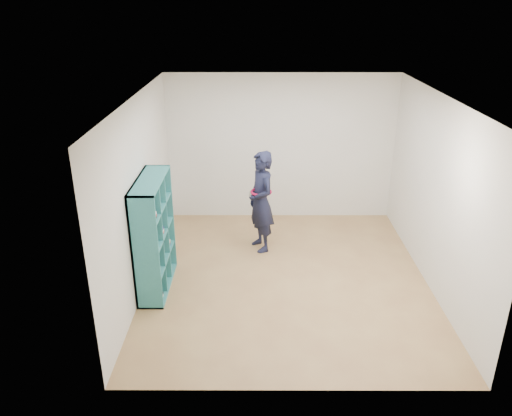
{
  "coord_description": "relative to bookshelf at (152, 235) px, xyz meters",
  "views": [
    {
      "loc": [
        -0.42,
        -6.27,
        3.76
      ],
      "look_at": [
        -0.44,
        0.3,
        0.97
      ],
      "focal_mm": 35.0,
      "sensor_mm": 36.0,
      "label": 1
    }
  ],
  "objects": [
    {
      "name": "person",
      "position": [
        1.48,
        1.14,
        0.03
      ],
      "size": [
        0.59,
        0.7,
        1.62
      ],
      "rotation": [
        0.0,
        0.0,
        -1.17
      ],
      "color": "black",
      "rests_on": "floor"
    },
    {
      "name": "bookshelf",
      "position": [
        0.0,
        0.0,
        0.0
      ],
      "size": [
        0.35,
        1.19,
        1.59
      ],
      "color": "#29747F",
      "rests_on": "floor"
    },
    {
      "name": "floor",
      "position": [
        1.84,
        0.2,
        -0.78
      ],
      "size": [
        4.5,
        4.5,
        0.0
      ],
      "primitive_type": "plane",
      "color": "#946A43",
      "rests_on": "ground"
    },
    {
      "name": "wall_left",
      "position": [
        -0.16,
        0.2,
        0.52
      ],
      "size": [
        0.02,
        4.5,
        2.6
      ],
      "primitive_type": "cube",
      "color": "silver",
      "rests_on": "floor"
    },
    {
      "name": "wall_front",
      "position": [
        1.84,
        -2.05,
        0.52
      ],
      "size": [
        4.0,
        0.02,
        2.6
      ],
      "primitive_type": "cube",
      "color": "silver",
      "rests_on": "floor"
    },
    {
      "name": "wall_right",
      "position": [
        3.84,
        0.2,
        0.52
      ],
      "size": [
        0.02,
        4.5,
        2.6
      ],
      "primitive_type": "cube",
      "color": "silver",
      "rests_on": "floor"
    },
    {
      "name": "wall_back",
      "position": [
        1.84,
        2.45,
        0.52
      ],
      "size": [
        4.0,
        0.02,
        2.6
      ],
      "primitive_type": "cube",
      "color": "silver",
      "rests_on": "floor"
    },
    {
      "name": "ceiling",
      "position": [
        1.84,
        0.2,
        1.82
      ],
      "size": [
        4.5,
        4.5,
        0.0
      ],
      "primitive_type": "plane",
      "color": "white",
      "rests_on": "wall_back"
    },
    {
      "name": "smartphone",
      "position": [
        1.32,
        1.15,
        0.14
      ],
      "size": [
        0.06,
        0.09,
        0.14
      ],
      "rotation": [
        0.27,
        0.0,
        0.54
      ],
      "color": "silver",
      "rests_on": "person"
    }
  ]
}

